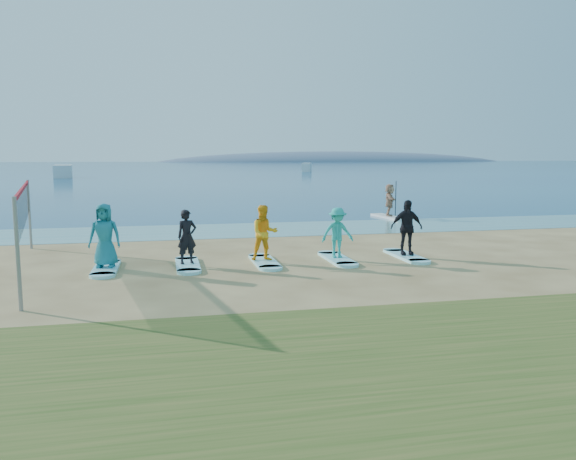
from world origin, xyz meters
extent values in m
plane|color=tan|center=(0.00, 0.00, 0.00)|extent=(600.00, 600.00, 0.00)
plane|color=teal|center=(0.00, 10.50, 0.01)|extent=(600.00, 600.00, 0.00)
plane|color=navy|center=(0.00, 160.00, 0.01)|extent=(600.00, 600.00, 0.00)
ellipsoid|color=slate|center=(95.00, 300.00, 0.00)|extent=(220.00, 56.00, 18.00)
cylinder|color=gray|center=(-7.13, -1.75, 1.25)|extent=(0.09, 0.09, 2.50)
cylinder|color=gray|center=(-8.80, 7.09, 1.25)|extent=(0.09, 0.09, 2.50)
cube|color=black|center=(-7.97, 2.67, 1.90)|extent=(1.70, 8.85, 1.00)
cube|color=red|center=(-7.97, 2.67, 2.42)|extent=(1.73, 8.85, 0.10)
cube|color=silver|center=(7.86, 13.72, 0.06)|extent=(1.05, 3.06, 0.12)
imported|color=tan|center=(7.86, 13.72, 0.98)|extent=(1.00, 1.68, 1.73)
cube|color=silver|center=(-19.26, 77.88, 0.00)|extent=(3.63, 8.35, 1.93)
cube|color=silver|center=(25.50, 100.93, 0.00)|extent=(3.38, 5.77, 1.83)
cube|color=#9DECF4|center=(-5.77, 2.50, 0.04)|extent=(0.70, 2.20, 0.09)
imported|color=teal|center=(-5.77, 2.50, 1.03)|extent=(1.00, 0.72, 1.89)
cube|color=#9DECF4|center=(-3.38, 2.50, 0.04)|extent=(0.70, 2.20, 0.09)
imported|color=black|center=(-3.38, 2.50, 0.92)|extent=(0.69, 0.55, 1.65)
cube|color=#9DECF4|center=(-0.99, 2.50, 0.04)|extent=(0.70, 2.20, 0.09)
imported|color=#FFAD1A|center=(-0.99, 2.50, 0.96)|extent=(0.85, 0.66, 1.74)
cube|color=#9DECF4|center=(1.40, 2.50, 0.04)|extent=(0.70, 2.20, 0.09)
imported|color=teal|center=(1.40, 2.50, 0.90)|extent=(1.05, 0.60, 1.62)
cube|color=#9DECF4|center=(3.78, 2.50, 0.04)|extent=(0.70, 2.20, 0.09)
imported|color=black|center=(3.78, 2.50, 1.00)|extent=(1.11, 0.55, 1.83)
camera|label=1|loc=(-4.01, -14.62, 3.36)|focal=35.00mm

